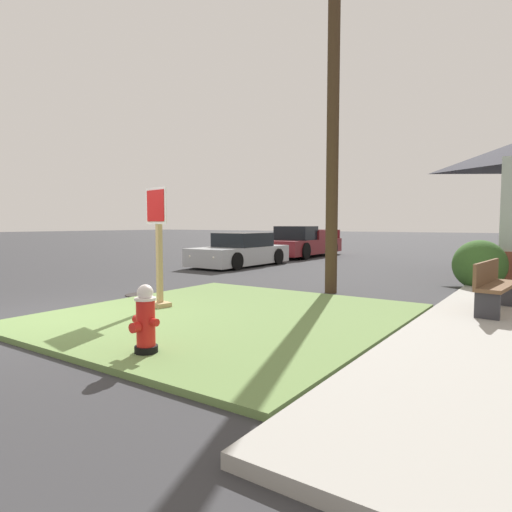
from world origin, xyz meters
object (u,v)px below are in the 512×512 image
at_px(stop_sign, 159,251).
at_px(utility_pole, 334,46).
at_px(fire_hydrant, 145,321).
at_px(street_bench, 494,284).
at_px(parked_sedan_silver, 240,252).
at_px(manhole_cover, 141,295).
at_px(pickup_truck_maroon, 302,244).

relative_size(stop_sign, utility_pole, 0.20).
bearing_deg(utility_pole, fire_hydrant, -87.06).
bearing_deg(street_bench, stop_sign, -151.92).
xyz_separation_m(parked_sedan_silver, utility_pole, (5.60, -4.05, 5.00)).
bearing_deg(parked_sedan_silver, fire_hydrant, -59.16).
bearing_deg(manhole_cover, pickup_truck_maroon, 101.50).
xyz_separation_m(fire_hydrant, manhole_cover, (-3.67, 3.11, -0.45)).
bearing_deg(parked_sedan_silver, pickup_truck_maroon, 92.67).
bearing_deg(stop_sign, fire_hydrant, -46.25).
xyz_separation_m(parked_sedan_silver, street_bench, (9.02, -5.05, 0.05)).
bearing_deg(parked_sedan_silver, stop_sign, -63.42).
xyz_separation_m(fire_hydrant, parked_sedan_silver, (-5.90, 9.87, 0.08)).
height_order(fire_hydrant, pickup_truck_maroon, pickup_truck_maroon).
bearing_deg(utility_pole, street_bench, -16.17).
xyz_separation_m(stop_sign, parked_sedan_silver, (-3.89, 7.78, -0.56)).
height_order(manhole_cover, pickup_truck_maroon, pickup_truck_maroon).
distance_m(fire_hydrant, street_bench, 5.75).
relative_size(stop_sign, manhole_cover, 3.10).
distance_m(manhole_cover, street_bench, 7.04).
distance_m(parked_sedan_silver, pickup_truck_maroon, 5.40).
xyz_separation_m(street_bench, utility_pole, (-3.43, 0.99, 4.95)).
xyz_separation_m(pickup_truck_maroon, street_bench, (9.27, -10.44, -0.03)).
distance_m(fire_hydrant, stop_sign, 2.96).
bearing_deg(parked_sedan_silver, manhole_cover, -71.81).
height_order(fire_hydrant, street_bench, street_bench).
xyz_separation_m(fire_hydrant, stop_sign, (-2.00, 2.09, 0.65)).
xyz_separation_m(fire_hydrant, utility_pole, (-0.30, 5.82, 5.08)).
bearing_deg(manhole_cover, street_bench, 14.15).
distance_m(stop_sign, street_bench, 5.83).
distance_m(fire_hydrant, manhole_cover, 4.84).
xyz_separation_m(parked_sedan_silver, pickup_truck_maroon, (-0.25, 5.39, 0.07)).
relative_size(fire_hydrant, manhole_cover, 1.16).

